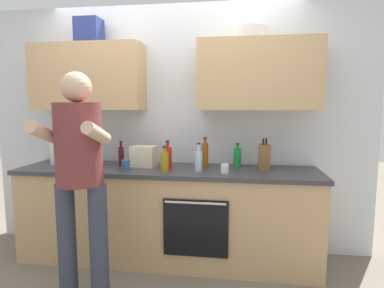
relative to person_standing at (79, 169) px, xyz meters
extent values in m
plane|color=#756B5B|center=(0.50, 0.73, -1.03)|extent=(12.00, 12.00, 0.00)
cube|color=silver|center=(0.50, 1.09, 0.22)|extent=(4.00, 0.06, 2.50)
cube|color=tan|center=(-0.34, 0.90, 0.75)|extent=(1.12, 0.32, 0.65)
cube|color=tan|center=(1.34, 0.90, 0.75)|extent=(1.12, 0.32, 0.65)
cylinder|color=silver|center=(1.25, 0.90, 1.12)|extent=(0.32, 0.32, 0.10)
cube|color=navy|center=(-0.31, 0.90, 1.19)|extent=(0.24, 0.20, 0.24)
cube|color=tan|center=(0.50, 0.73, -0.60)|extent=(2.80, 0.60, 0.86)
cube|color=#38383D|center=(0.50, 0.73, -0.15)|extent=(2.84, 0.64, 0.04)
cube|color=black|center=(0.82, 0.42, -0.58)|extent=(0.56, 0.02, 0.50)
cylinder|color=silver|center=(0.82, 0.39, -0.35)|extent=(0.52, 0.02, 0.02)
cylinder|color=#383D4C|center=(-0.13, 0.00, -0.57)|extent=(0.14, 0.14, 0.91)
cylinder|color=#383D4C|center=(0.13, 0.00, -0.57)|extent=(0.14, 0.14, 0.91)
cylinder|color=brown|center=(0.00, 0.00, 0.18)|extent=(0.34, 0.34, 0.61)
sphere|color=#D8AD8C|center=(0.00, 0.00, 0.60)|extent=(0.22, 0.22, 0.22)
cylinder|color=#D8AD8C|center=(-0.20, -0.12, 0.27)|extent=(0.09, 0.31, 0.19)
cylinder|color=#D8AD8C|center=(0.20, -0.12, 0.27)|extent=(0.09, 0.31, 0.19)
cylinder|color=#198C33|center=(1.16, 0.89, -0.04)|extent=(0.07, 0.07, 0.18)
cylinder|color=#198C33|center=(1.16, 0.89, 0.07)|extent=(0.03, 0.03, 0.04)
cylinder|color=black|center=(1.16, 0.89, 0.10)|extent=(0.03, 0.03, 0.01)
cylinder|color=silver|center=(0.81, 0.65, -0.04)|extent=(0.07, 0.07, 0.18)
cylinder|color=silver|center=(0.81, 0.65, 0.08)|extent=(0.03, 0.03, 0.07)
cylinder|color=black|center=(0.81, 0.65, 0.12)|extent=(0.03, 0.03, 0.01)
cylinder|color=#471419|center=(0.02, 0.81, -0.04)|extent=(0.05, 0.05, 0.18)
cylinder|color=#471419|center=(0.02, 0.81, 0.08)|extent=(0.02, 0.02, 0.05)
cylinder|color=black|center=(0.02, 0.81, 0.11)|extent=(0.03, 0.03, 0.01)
cylinder|color=#8C4C14|center=(0.85, 0.84, -0.01)|extent=(0.06, 0.06, 0.23)
cylinder|color=#8C4C14|center=(0.85, 0.84, 0.13)|extent=(0.03, 0.03, 0.04)
cylinder|color=black|center=(0.85, 0.84, 0.15)|extent=(0.03, 0.03, 0.02)
cylinder|color=red|center=(0.51, 0.70, -0.03)|extent=(0.08, 0.08, 0.21)
cylinder|color=red|center=(0.51, 0.70, 0.10)|extent=(0.03, 0.03, 0.05)
cylinder|color=black|center=(0.51, 0.70, 0.13)|extent=(0.03, 0.03, 0.01)
cylinder|color=olive|center=(0.52, 0.57, -0.04)|extent=(0.07, 0.07, 0.18)
cylinder|color=olive|center=(0.52, 0.57, 0.07)|extent=(0.03, 0.03, 0.04)
cylinder|color=black|center=(0.52, 0.57, 0.10)|extent=(0.03, 0.03, 0.01)
cylinder|color=white|center=(1.05, 0.60, -0.09)|extent=(0.07, 0.07, 0.08)
cylinder|color=#33598C|center=(0.14, 0.61, -0.08)|extent=(0.08, 0.08, 0.09)
cube|color=brown|center=(1.41, 0.80, -0.01)|extent=(0.10, 0.14, 0.23)
cylinder|color=black|center=(1.39, 0.78, 0.13)|extent=(0.02, 0.02, 0.06)
cylinder|color=black|center=(1.42, 0.82, 0.13)|extent=(0.02, 0.02, 0.06)
cylinder|color=#9E6647|center=(-0.23, 0.68, -0.08)|extent=(0.11, 0.11, 0.09)
sphere|color=#2D6B28|center=(-0.23, 0.68, 0.03)|extent=(0.17, 0.17, 0.17)
cube|color=beige|center=(0.26, 0.80, -0.03)|extent=(0.26, 0.19, 0.20)
cube|color=silver|center=(-0.56, 0.82, -0.01)|extent=(0.28, 0.27, 0.24)
camera|label=1|loc=(1.16, -2.19, 0.47)|focal=30.00mm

